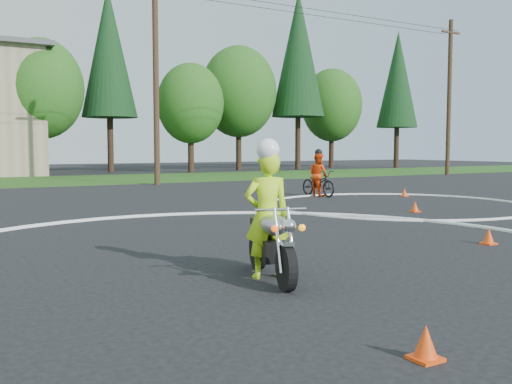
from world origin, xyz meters
TOP-DOWN VIEW (x-y plane):
  - ground at (0.00, 0.00)m, footprint 120.00×120.00m
  - grass_strip at (0.00, 27.00)m, footprint 120.00×10.00m
  - course_markings at (2.17, 4.35)m, footprint 19.05×19.05m
  - primary_motorcycle at (-0.62, 1.39)m, footprint 0.85×1.91m
  - rider_primary_grp at (-0.61, 1.52)m, footprint 0.71×0.56m
  - rider_second_grp at (7.86, 11.88)m, footprint 0.73×1.84m
  - traffic_cones at (3.07, 3.27)m, footprint 16.29×12.19m
  - treeline at (14.78, 34.61)m, footprint 38.20×8.10m
  - utility_poles at (5.00, 21.00)m, footprint 41.60×1.12m

SIDE VIEW (x-z plane):
  - ground at x=0.00m, z-range 0.00..0.00m
  - course_markings at x=2.17m, z-range -0.05..0.07m
  - grass_strip at x=0.00m, z-range 0.00..0.02m
  - traffic_cones at x=3.07m, z-range -0.01..0.29m
  - primary_motorcycle at x=-0.62m, z-range -0.01..1.01m
  - rider_second_grp at x=7.86m, z-range -0.26..1.48m
  - rider_primary_grp at x=-0.61m, z-range -0.03..1.86m
  - utility_poles at x=5.00m, z-range 0.20..10.20m
  - treeline at x=14.78m, z-range -0.64..13.88m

